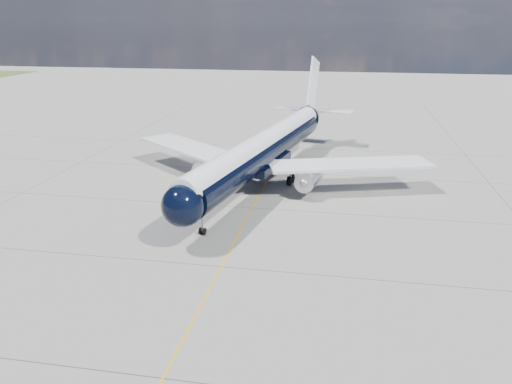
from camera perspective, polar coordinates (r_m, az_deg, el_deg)
ground at (r=63.41m, az=0.37°, el=-0.25°), size 320.00×320.00×0.00m
taxiway_centerline at (r=58.79m, az=-0.46°, el=-1.84°), size 0.16×160.00×0.01m
main_airliner at (r=67.23m, az=1.21°, el=5.08°), size 42.61×52.48×15.25m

